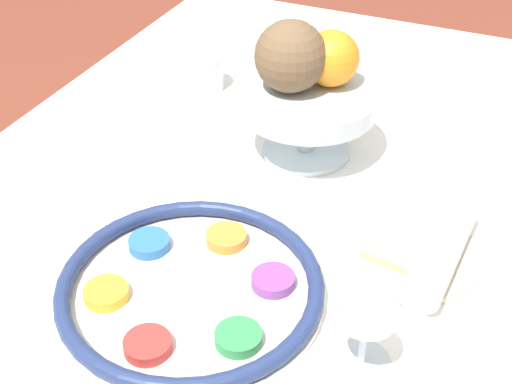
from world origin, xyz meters
name	(u,v)px	position (x,y,z in m)	size (l,w,h in m)	color
seder_plate	(191,288)	(-0.12, 0.03, 0.74)	(0.32, 0.32, 0.03)	silver
wine_glass	(368,305)	(-0.14, -0.19, 0.81)	(0.07, 0.07, 0.13)	silver
fruit_stand	(308,107)	(0.23, 0.01, 0.81)	(0.21, 0.21, 0.11)	silver
orange_fruit	(331,58)	(0.27, -0.01, 0.87)	(0.08, 0.08, 0.08)	orange
coconut	(291,56)	(0.23, 0.04, 0.88)	(0.11, 0.11, 0.11)	brown
bread_plate	(411,251)	(0.06, -0.19, 0.73)	(0.18, 0.18, 0.02)	beige
napkin_roll	(440,250)	(0.05, -0.23, 0.75)	(0.19, 0.06, 0.05)	white
cup_near	(303,52)	(0.51, 0.12, 0.76)	(0.08, 0.08, 0.06)	silver
cup_mid	(202,72)	(0.36, 0.26, 0.76)	(0.08, 0.08, 0.06)	silver
fork_left	(35,228)	(-0.10, 0.28, 0.73)	(0.04, 0.17, 0.01)	silver
fork_right	(49,215)	(-0.07, 0.28, 0.73)	(0.03, 0.17, 0.01)	silver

